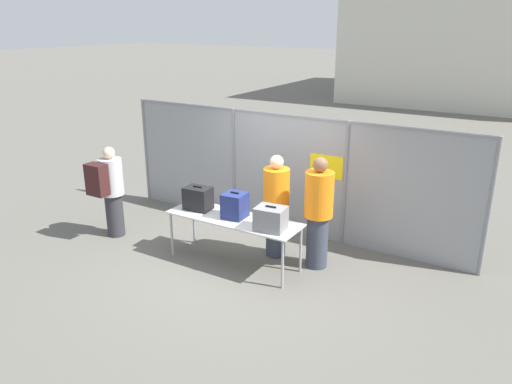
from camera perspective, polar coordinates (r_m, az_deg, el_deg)
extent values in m
plane|color=#605E56|center=(8.18, -1.79, -8.02)|extent=(120.00, 120.00, 0.00)
cylinder|color=gray|center=(10.93, -12.44, 4.68)|extent=(0.07, 0.07, 2.18)
cylinder|color=gray|center=(9.56, -2.51, 3.07)|extent=(0.07, 0.07, 2.18)
cylinder|color=gray|center=(8.57, 10.14, 0.88)|extent=(0.07, 0.07, 2.18)
cylinder|color=gray|center=(8.11, 25.11, -1.77)|extent=(0.07, 0.07, 2.18)
cube|color=gray|center=(9.01, 3.47, 2.04)|extent=(6.76, 0.01, 2.18)
cube|color=gray|center=(8.76, 3.61, 8.70)|extent=(6.76, 0.04, 0.04)
cube|color=yellow|center=(8.61, 8.02, 2.90)|extent=(0.60, 0.01, 0.40)
cube|color=silver|center=(7.83, -2.57, -3.04)|extent=(2.19, 0.71, 0.02)
cylinder|color=#99999E|center=(8.36, -9.60, -4.79)|extent=(0.04, 0.04, 0.77)
cylinder|color=#99999E|center=(7.28, 3.05, -8.27)|extent=(0.04, 0.04, 0.77)
cylinder|color=#99999E|center=(8.77, -7.11, -3.48)|extent=(0.04, 0.04, 0.77)
cylinder|color=#99999E|center=(7.76, 5.13, -6.53)|extent=(0.04, 0.04, 0.77)
cube|color=black|center=(8.16, -6.64, -0.72)|extent=(0.45, 0.34, 0.38)
cube|color=black|center=(8.09, -6.69, 0.61)|extent=(0.16, 0.04, 0.02)
cube|color=navy|center=(7.77, -2.42, -1.54)|extent=(0.36, 0.37, 0.40)
cube|color=black|center=(7.70, -2.44, -0.08)|extent=(0.14, 0.03, 0.02)
cube|color=slate|center=(7.33, 1.70, -3.05)|extent=(0.47, 0.39, 0.35)
cube|color=black|center=(7.26, 1.71, -1.69)|extent=(0.16, 0.04, 0.02)
cylinder|color=#2D2D33|center=(9.37, -15.83, -2.52)|extent=(0.31, 0.31, 0.78)
cylinder|color=#B2B2B7|center=(9.14, -16.23, 1.68)|extent=(0.41, 0.41, 0.65)
sphere|color=beige|center=(9.03, -16.48, 4.30)|extent=(0.21, 0.21, 0.21)
cube|color=#381919|center=(8.93, -17.72, 1.35)|extent=(0.37, 0.22, 0.55)
cylinder|color=#383D4C|center=(8.27, 2.27, -4.59)|extent=(0.32, 0.32, 0.82)
cylinder|color=orange|center=(8.00, 2.34, 0.33)|extent=(0.43, 0.43, 0.68)
sphere|color=beige|center=(7.87, 2.38, 3.44)|extent=(0.22, 0.22, 0.22)
cylinder|color=#383D4C|center=(7.95, 7.00, -5.61)|extent=(0.34, 0.34, 0.85)
cylinder|color=orange|center=(7.66, 7.23, -0.28)|extent=(0.44, 0.44, 0.71)
sphere|color=brown|center=(7.51, 7.38, 3.11)|extent=(0.23, 0.23, 0.23)
cube|color=#4C6B47|center=(10.23, 11.68, -0.11)|extent=(2.73, 1.57, 0.52)
sphere|color=black|center=(9.68, 7.25, -1.70)|extent=(0.63, 0.63, 0.63)
sphere|color=black|center=(11.18, 10.83, 0.96)|extent=(0.63, 0.63, 0.63)
cylinder|color=#59595B|center=(11.00, 2.56, 0.49)|extent=(0.96, 0.06, 0.06)
cube|color=beige|center=(27.84, 25.82, 16.15)|extent=(12.09, 10.78, 6.36)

